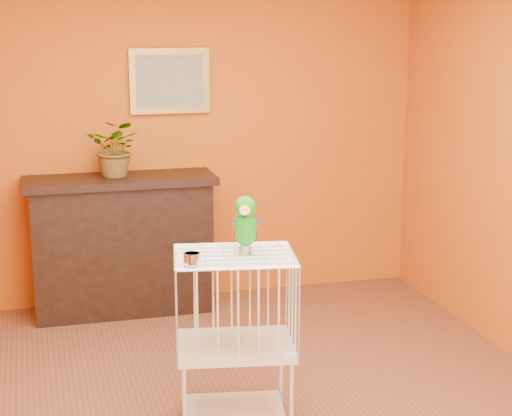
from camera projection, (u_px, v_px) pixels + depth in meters
name	position (u px, v px, depth m)	size (l,w,h in m)	color
room_shell	(240.00, 144.00, 4.52)	(4.50, 4.50, 4.50)	#C65812
console_cabinet	(122.00, 245.00, 6.53)	(1.43, 0.51, 1.06)	black
potted_plant	(116.00, 155.00, 6.38)	(0.39, 0.43, 0.34)	#26722D
framed_picture	(170.00, 81.00, 6.57)	(0.62, 0.04, 0.50)	#A7823B
birdcage	(235.00, 337.00, 4.72)	(0.71, 0.59, 0.99)	silver
feed_cup	(192.00, 259.00, 4.41)	(0.09, 0.09, 0.06)	silver
parrot	(245.00, 224.00, 4.59)	(0.17, 0.30, 0.33)	#59544C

